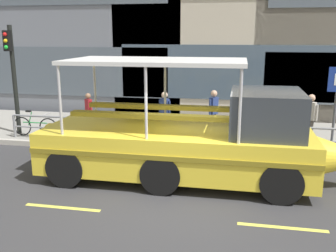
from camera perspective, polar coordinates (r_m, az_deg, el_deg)
name	(u,v)px	position (r m, az deg, el deg)	size (l,w,h in m)	color
ground_plane	(176,194)	(9.44, 1.25, -10.19)	(120.00, 120.00, 0.00)	#333335
sidewalk	(201,133)	(14.67, 4.94, -1.12)	(32.00, 4.80, 0.18)	gray
curb_edge	(192,153)	(12.29, 3.70, -4.03)	(32.00, 0.18, 0.18)	#B2ADA3
lane_centreline	(166,217)	(8.33, -0.23, -13.57)	(25.80, 0.12, 0.01)	#DBD64C
curb_guardrail	(175,129)	(12.52, 1.01, -0.49)	(11.87, 0.09, 0.85)	gray
traffic_light_pole	(12,69)	(14.93, -22.45, 7.93)	(0.24, 0.46, 3.97)	black
leaned_bicycle	(35,126)	(14.61, -19.43, -0.03)	(1.74, 0.46, 0.96)	black
duck_tour_boat	(195,141)	(10.08, 4.05, -2.26)	(8.85, 2.68, 3.19)	yellow
pedestrian_near_bow	(310,115)	(13.43, 20.68, 1.62)	(0.44, 0.32, 1.72)	#47423D
pedestrian_mid_left	(214,109)	(13.70, 6.91, 2.59)	(0.33, 0.42, 1.71)	#47423D
pedestrian_mid_right	(165,110)	(13.59, -0.51, 2.46)	(0.45, 0.28, 1.65)	#47423D
pedestrian_near_stern	(89,109)	(14.59, -11.90, 2.57)	(0.36, 0.30, 1.50)	#1E2338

